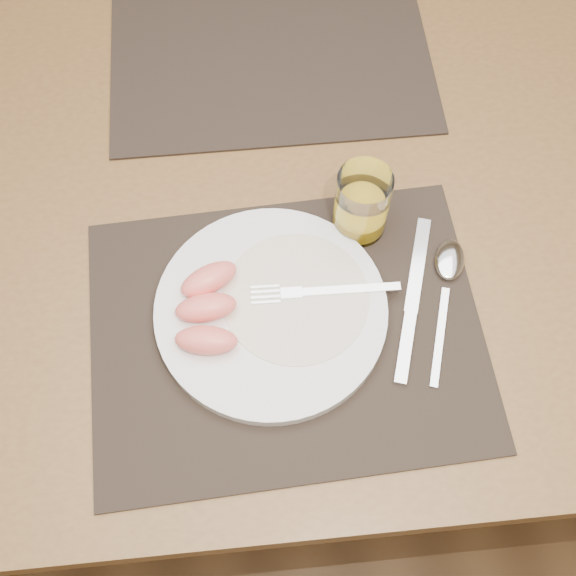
# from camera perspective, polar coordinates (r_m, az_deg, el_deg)

# --- Properties ---
(ground) EXTENTS (5.00, 5.00, 0.00)m
(ground) POSITION_cam_1_polar(r_m,az_deg,el_deg) (1.62, -0.28, -6.57)
(ground) COLOR brown
(ground) RESTS_ON ground
(table) EXTENTS (1.40, 0.90, 0.75)m
(table) POSITION_cam_1_polar(r_m,az_deg,el_deg) (1.01, -0.44, 6.15)
(table) COLOR brown
(table) RESTS_ON ground
(placemat_near) EXTENTS (0.46, 0.37, 0.00)m
(placemat_near) POSITION_cam_1_polar(r_m,az_deg,el_deg) (0.84, -0.10, -3.53)
(placemat_near) COLOR black
(placemat_near) RESTS_ON table
(placemat_far) EXTENTS (0.45, 0.35, 0.00)m
(placemat_far) POSITION_cam_1_polar(r_m,az_deg,el_deg) (1.08, -1.46, 18.44)
(placemat_far) COLOR black
(placemat_far) RESTS_ON table
(plate) EXTENTS (0.27, 0.27, 0.02)m
(plate) POSITION_cam_1_polar(r_m,az_deg,el_deg) (0.84, -1.35, -1.79)
(plate) COLOR white
(plate) RESTS_ON placemat_near
(plate_dressing) EXTENTS (0.17, 0.17, 0.00)m
(plate_dressing) POSITION_cam_1_polar(r_m,az_deg,el_deg) (0.83, 0.63, -0.74)
(plate_dressing) COLOR white
(plate_dressing) RESTS_ON plate
(fork) EXTENTS (0.17, 0.02, 0.00)m
(fork) POSITION_cam_1_polar(r_m,az_deg,el_deg) (0.84, 1.91, -0.30)
(fork) COLOR silver
(fork) RESTS_ON plate
(knife) EXTENTS (0.08, 0.21, 0.01)m
(knife) POSITION_cam_1_polar(r_m,az_deg,el_deg) (0.85, 9.67, -1.85)
(knife) COLOR silver
(knife) RESTS_ON placemat_near
(spoon) EXTENTS (0.08, 0.19, 0.01)m
(spoon) POSITION_cam_1_polar(r_m,az_deg,el_deg) (0.88, 12.55, 1.34)
(spoon) COLOR silver
(spoon) RESTS_ON placemat_near
(juice_glass) EXTENTS (0.06, 0.06, 0.10)m
(juice_glass) POSITION_cam_1_polar(r_m,az_deg,el_deg) (0.87, 5.82, 6.47)
(juice_glass) COLOR white
(juice_glass) RESTS_ON placemat_near
(grapefruit_wedges) EXTENTS (0.08, 0.13, 0.03)m
(grapefruit_wedges) POSITION_cam_1_polar(r_m,az_deg,el_deg) (0.82, -6.43, -1.62)
(grapefruit_wedges) COLOR #FF7968
(grapefruit_wedges) RESTS_ON plate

